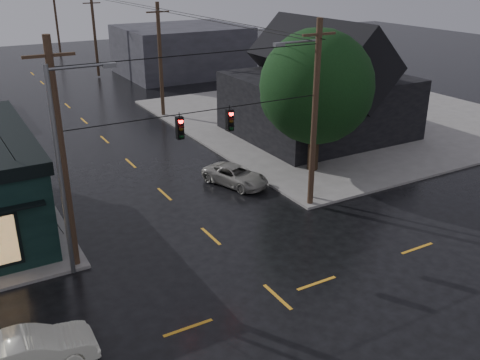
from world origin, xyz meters
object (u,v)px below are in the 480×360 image
sedan_cream (29,353)px  suv_silver (235,176)px  utility_pole_ne (310,205)px  corner_tree (317,87)px  utility_pole_nw (77,266)px

sedan_cream → suv_silver: size_ratio=1.02×
sedan_cream → utility_pole_ne: bearing=-68.7°
corner_tree → suv_silver: 7.40m
sedan_cream → suv_silver: 17.45m
utility_pole_ne → utility_pole_nw: bearing=180.0°
utility_pole_nw → utility_pole_ne: same height
corner_tree → utility_pole_ne: bearing=-128.4°
corner_tree → utility_pole_nw: corner_tree is taller
sedan_cream → suv_silver: bearing=-51.5°
suv_silver → corner_tree: bearing=-25.1°
utility_pole_nw → sedan_cream: utility_pole_nw is taller
corner_tree → sedan_cream: (-19.31, -10.12, -4.82)m
corner_tree → sedan_cream: size_ratio=2.05×
sedan_cream → corner_tree: bearing=-61.4°
corner_tree → sedan_cream: corner_tree is taller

